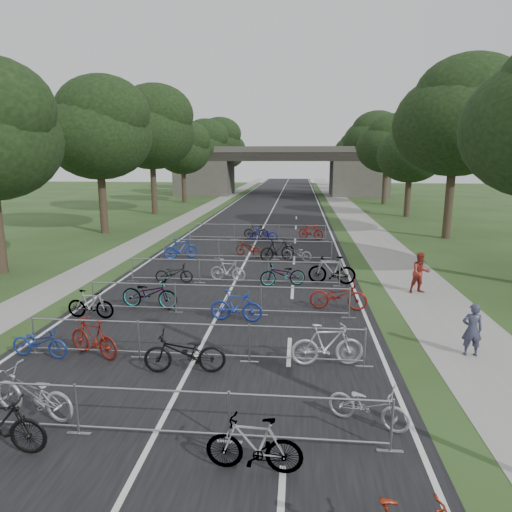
{
  "coord_description": "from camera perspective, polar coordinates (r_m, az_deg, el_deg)",
  "views": [
    {
      "loc": [
        2.79,
        -4.25,
        5.45
      ],
      "look_at": [
        0.91,
        15.83,
        1.1
      ],
      "focal_mm": 32.0,
      "sensor_mm": 36.0,
      "label": 1
    }
  ],
  "objects": [
    {
      "name": "bike_19",
      "position": [
        20.29,
        9.47,
        -1.77
      ],
      "size": [
        2.11,
        0.79,
        1.24
      ],
      "primitive_type": "imported",
      "rotation": [
        0.0,
        0.0,
        4.61
      ],
      "color": "#97999E",
      "rests_on": "ground"
    },
    {
      "name": "tree_right_1",
      "position": [
        33.88,
        23.96,
        15.31
      ],
      "size": [
        8.18,
        8.18,
        12.47
      ],
      "color": "#33261C",
      "rests_on": "ground"
    },
    {
      "name": "tree_left_5",
      "position": [
        81.47,
        -4.83,
        14.0
      ],
      "size": [
        8.4,
        8.4,
        12.81
      ],
      "color": "#33261C",
      "rests_on": "ground"
    },
    {
      "name": "sidewalk_left",
      "position": [
        55.49,
        -5.4,
        6.48
      ],
      "size": [
        2.0,
        140.0,
        0.01
      ],
      "primitive_type": "cube",
      "color": "gray",
      "rests_on": "ground"
    },
    {
      "name": "bike_18",
      "position": [
        19.76,
        3.37,
        -2.3
      ],
      "size": [
        2.08,
        1.15,
        1.04
      ],
      "primitive_type": "imported",
      "rotation": [
        0.0,
        0.0,
        4.96
      ],
      "color": "#97999E",
      "rests_on": "ground"
    },
    {
      "name": "bike_26",
      "position": [
        30.36,
        0.96,
        2.8
      ],
      "size": [
        2.03,
        1.08,
        1.02
      ],
      "primitive_type": "imported",
      "rotation": [
        0.0,
        0.0,
        4.49
      ],
      "color": "#1C1F9B",
      "rests_on": "ground"
    },
    {
      "name": "tree_left_6",
      "position": [
        93.27,
        -3.49,
        12.78
      ],
      "size": [
        6.72,
        6.72,
        10.25
      ],
      "color": "#33261C",
      "rests_on": "ground"
    },
    {
      "name": "road",
      "position": [
        54.59,
        2.41,
        6.43
      ],
      "size": [
        11.0,
        140.0,
        0.01
      ],
      "primitive_type": "cube",
      "color": "black",
      "rests_on": "ground"
    },
    {
      "name": "bike_12",
      "position": [
        16.8,
        -19.99,
        -5.72
      ],
      "size": [
        1.69,
        0.54,
        1.0
      ],
      "primitive_type": "imported",
      "rotation": [
        0.0,
        0.0,
        1.53
      ],
      "color": "#97999E",
      "rests_on": "ground"
    },
    {
      "name": "lane_markings",
      "position": [
        54.6,
        2.41,
        6.42
      ],
      "size": [
        0.12,
        140.0,
        0.0
      ],
      "primitive_type": "cube",
      "color": "silver",
      "rests_on": "ground"
    },
    {
      "name": "bike_27",
      "position": [
        31.33,
        6.87,
        3.08
      ],
      "size": [
        1.87,
        1.3,
        1.1
      ],
      "primitive_type": "imported",
      "rotation": [
        0.0,
        0.0,
        1.1
      ],
      "color": "maroon",
      "rests_on": "ground"
    },
    {
      "name": "barrier_row_1",
      "position": [
        9.67,
        -12.89,
        -18.65
      ],
      "size": [
        9.7,
        0.08,
        1.1
      ],
      "color": "#97999E",
      "rests_on": "ground"
    },
    {
      "name": "bike_16",
      "position": [
        20.56,
        -10.2,
        -2.14
      ],
      "size": [
        1.71,
        0.7,
        0.88
      ],
      "primitive_type": "imported",
      "rotation": [
        0.0,
        0.0,
        1.64
      ],
      "color": "black",
      "rests_on": "ground"
    },
    {
      "name": "overpass_bridge",
      "position": [
        69.33,
        3.09,
        10.56
      ],
      "size": [
        31.0,
        8.0,
        7.05
      ],
      "color": "#474540",
      "rests_on": "ground"
    },
    {
      "name": "tree_right_5",
      "position": [
        80.84,
        12.98,
        12.21
      ],
      "size": [
        6.16,
        6.16,
        9.39
      ],
      "color": "#33261C",
      "rests_on": "ground"
    },
    {
      "name": "bike_8",
      "position": [
        14.2,
        -25.44,
        -9.73
      ],
      "size": [
        1.72,
        0.73,
        0.88
      ],
      "primitive_type": "imported",
      "rotation": [
        0.0,
        0.0,
        1.48
      ],
      "color": "navy",
      "rests_on": "ground"
    },
    {
      "name": "tree_right_6",
      "position": [
        92.76,
        12.03,
        12.81
      ],
      "size": [
        7.17,
        7.17,
        10.93
      ],
      "color": "#33261C",
      "rests_on": "ground"
    },
    {
      "name": "tree_left_2",
      "position": [
        46.47,
        -12.89,
        15.16
      ],
      "size": [
        8.4,
        8.4,
        12.81
      ],
      "color": "#33261C",
      "rests_on": "ground"
    },
    {
      "name": "pedestrian_b",
      "position": [
        19.79,
        19.86,
        -2.03
      ],
      "size": [
        0.96,
        0.83,
        1.68
      ],
      "primitive_type": "imported",
      "rotation": [
        0.0,
        0.0,
        0.26
      ],
      "color": "maroon",
      "rests_on": "ground"
    },
    {
      "name": "barrier_row_3",
      "position": [
        16.26,
        -4.8,
        -5.43
      ],
      "size": [
        9.7,
        0.08,
        1.1
      ],
      "color": "#97999E",
      "rests_on": "ground"
    },
    {
      "name": "bike_10",
      "position": [
        12.09,
        -8.92,
        -11.87
      ],
      "size": [
        2.17,
        0.94,
        1.11
      ],
      "primitive_type": "imported",
      "rotation": [
        0.0,
        0.0,
        4.81
      ],
      "color": "black",
      "rests_on": "ground"
    },
    {
      "name": "bike_11",
      "position": [
        12.47,
        8.89,
        -10.95
      ],
      "size": [
        2.0,
        0.79,
        1.17
      ],
      "primitive_type": "imported",
      "rotation": [
        0.0,
        0.0,
        1.7
      ],
      "color": "#B0AFB7",
      "rests_on": "ground"
    },
    {
      "name": "bike_23",
      "position": [
        24.62,
        5.12,
        0.37
      ],
      "size": [
        1.76,
        1.1,
        0.87
      ],
      "primitive_type": "imported",
      "rotation": [
        0.0,
        0.0,
        4.37
      ],
      "color": "#A9A7AF",
      "rests_on": "ground"
    },
    {
      "name": "tree_right_3",
      "position": [
        57.14,
        16.18,
        13.18
      ],
      "size": [
        7.17,
        7.17,
        10.93
      ],
      "color": "#33261C",
      "rests_on": "ground"
    },
    {
      "name": "bike_21",
      "position": [
        25.6,
        -0.94,
        0.97
      ],
      "size": [
        1.88,
        1.51,
        0.96
      ],
      "primitive_type": "imported",
      "rotation": [
        0.0,
        0.0,
        4.15
      ],
      "color": "maroon",
      "rests_on": "ground"
    },
    {
      "name": "bike_5",
      "position": [
        11.18,
        -26.17,
        -15.2
      ],
      "size": [
        2.18,
        1.2,
        1.09
      ],
      "primitive_type": "imported",
      "rotation": [
        0.0,
        0.0,
        4.47
      ],
      "color": "#ABAAB2",
      "rests_on": "ground"
    },
    {
      "name": "bike_20",
      "position": [
        25.42,
        -9.38,
        0.94
      ],
      "size": [
        1.91,
        1.44,
        1.14
      ],
      "primitive_type": "imported",
      "rotation": [
        0.0,
        0.0,
        2.11
      ],
      "color": "#1C3D9D",
      "rests_on": "ground"
    },
    {
      "name": "bike_14",
      "position": [
        15.53,
        -2.49,
        -6.26
      ],
      "size": [
        1.84,
        0.67,
        1.08
      ],
      "primitive_type": "imported",
      "rotation": [
        0.0,
        0.0,
        1.48
      ],
      "color": "navy",
      "rests_on": "ground"
    },
    {
      "name": "barrier_row_2",
      "position": [
        12.76,
        -7.82,
        -10.54
      ],
      "size": [
        9.7,
        0.08,
        1.1
      ],
      "color": "#97999E",
      "rests_on": "ground"
    },
    {
      "name": "barrier_row_5",
      "position": [
        24.9,
        -1.19,
        0.8
      ],
      "size": [
        9.7,
        0.08,
        1.1
      ],
      "color": "#97999E",
      "rests_on": "ground"
    },
    {
      "name": "pedestrian_a",
      "position": [
        14.19,
        25.4,
        -8.35
      ],
      "size": [
        0.58,
        0.4,
        1.52
      ],
      "primitive_type": "imported",
      "rotation": [
        0.0,
        0.0,
        3.08
      ],
      "color": "#31344A",
      "rests_on": "ground"
    },
    {
      "name": "tree_left_3",
      "position": [
        57.95,
        -9.06,
        13.04
      ],
      "size": [
        6.72,
        6.72,
        10.25
      ],
      "color": "#33261C",
      "rests_on": "ground"
    },
    {
      "name": "bike_7",
      "position": [
        10.17,
        13.85,
        -17.68
      ],
      "size": [
        1.8,
        1.24,
        0.89
      ],
      "primitive_type": "imported",
      "rotation": [
        0.0,
        0.0,
        1.15
      ],
      "color": "#A5A5AD",
      "rests_on": "ground"
    },
    {
      "name": "bike_13",
      "position": [
        17.26,
        -13.15,
        -4.6
      ],
      "size": [
        2.22,
        0.99,
        1.13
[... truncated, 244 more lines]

